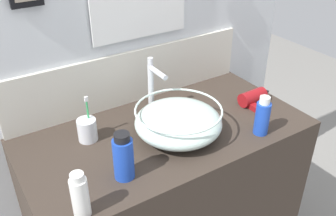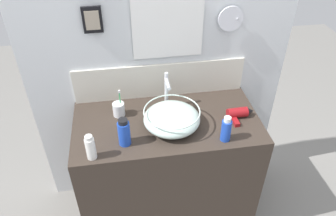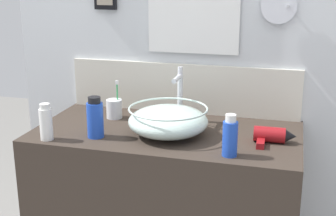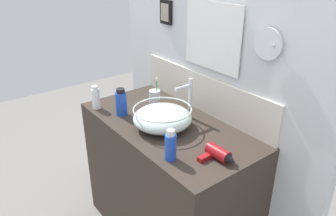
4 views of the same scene
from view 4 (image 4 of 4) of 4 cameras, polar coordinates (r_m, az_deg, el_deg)
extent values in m
cube|color=#382D26|center=(2.11, -0.10, -12.89)|extent=(1.11, 0.56, 0.84)
cube|color=silver|center=(1.93, 7.40, 10.01)|extent=(1.66, 0.06, 2.44)
cube|color=beige|center=(1.99, 6.20, 2.55)|extent=(1.09, 0.02, 0.23)
cube|color=white|center=(1.85, 7.83, 12.30)|extent=(0.36, 0.01, 0.31)
cube|color=white|center=(1.84, 7.68, 12.27)|extent=(0.42, 0.01, 0.37)
cylinder|color=silver|center=(1.59, 16.98, 10.62)|extent=(0.15, 0.01, 0.15)
cylinder|color=silver|center=(1.59, 18.41, 10.35)|extent=(0.01, 0.06, 0.01)
cube|color=black|center=(2.14, -0.36, 16.35)|extent=(0.11, 0.02, 0.15)
cube|color=gray|center=(2.13, -0.56, 16.32)|extent=(0.08, 0.01, 0.11)
ellipsoid|color=silver|center=(1.81, -0.97, -1.75)|extent=(0.33, 0.33, 0.12)
torus|color=silver|center=(1.78, -0.99, -0.18)|extent=(0.32, 0.32, 0.01)
torus|color=#B2B7BC|center=(1.83, -0.96, -3.27)|extent=(0.12, 0.12, 0.01)
cylinder|color=silver|center=(1.90, 3.87, 1.24)|extent=(0.02, 0.02, 0.21)
cylinder|color=silver|center=(1.83, 2.63, 3.59)|extent=(0.02, 0.11, 0.02)
cylinder|color=silver|center=(1.85, 3.98, 4.69)|extent=(0.02, 0.02, 0.03)
cylinder|color=maroon|center=(1.57, 8.74, -7.71)|extent=(0.12, 0.06, 0.06)
cone|color=black|center=(1.53, 10.97, -8.94)|extent=(0.05, 0.05, 0.05)
cube|color=maroon|center=(1.57, 6.62, -8.47)|extent=(0.03, 0.09, 0.02)
cylinder|color=silver|center=(2.11, -2.34, 1.98)|extent=(0.07, 0.07, 0.09)
cylinder|color=green|center=(2.09, -1.95, 2.87)|extent=(0.01, 0.01, 0.15)
cube|color=white|center=(2.06, -1.98, 5.04)|extent=(0.01, 0.01, 0.02)
cylinder|color=white|center=(2.08, -12.44, 1.57)|extent=(0.05, 0.05, 0.13)
cylinder|color=silver|center=(2.05, -12.63, 3.47)|extent=(0.04, 0.04, 0.02)
cylinder|color=blue|center=(1.96, -8.14, 0.72)|extent=(0.07, 0.07, 0.14)
cylinder|color=black|center=(1.93, -8.29, 2.99)|extent=(0.05, 0.05, 0.02)
cylinder|color=blue|center=(1.53, 0.46, -6.87)|extent=(0.06, 0.06, 0.13)
cylinder|color=silver|center=(1.49, 0.47, -4.32)|extent=(0.04, 0.04, 0.03)
camera|label=1|loc=(1.95, -39.99, 18.01)|focal=40.00mm
camera|label=2|loc=(1.66, -62.39, 26.10)|focal=35.00mm
camera|label=3|loc=(1.16, -77.36, -6.65)|focal=50.00mm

